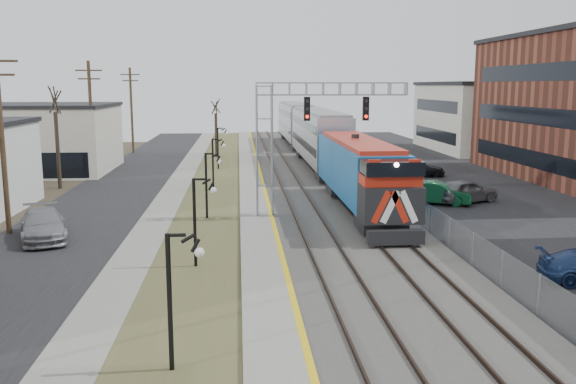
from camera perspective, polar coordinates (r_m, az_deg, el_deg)
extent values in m
cube|color=black|center=(44.98, -16.73, -0.64)|extent=(7.00, 120.00, 0.04)
cube|color=gray|center=(44.25, -11.02, -0.54)|extent=(2.00, 120.00, 0.08)
cube|color=#4B522B|center=(44.02, -7.14, -0.50)|extent=(4.00, 120.00, 0.06)
cube|color=gray|center=(43.97, -3.23, -0.34)|extent=(2.00, 120.00, 0.24)
cube|color=#595651|center=(44.37, 3.23, -0.27)|extent=(8.00, 120.00, 0.20)
cube|color=black|center=(47.53, 17.72, -0.14)|extent=(16.00, 120.00, 0.04)
cube|color=gold|center=(43.98, -2.09, -0.16)|extent=(0.24, 120.00, 0.01)
cube|color=#2D2119|center=(44.05, -0.31, -0.09)|extent=(0.08, 120.00, 0.15)
cube|color=#2D2119|center=(44.19, 1.63, -0.07)|extent=(0.08, 120.00, 0.15)
cube|color=#2D2119|center=(44.45, 4.19, -0.03)|extent=(0.08, 120.00, 0.15)
cube|color=#2D2119|center=(44.70, 6.09, 0.00)|extent=(0.08, 120.00, 0.15)
cube|color=#135BA1|center=(38.03, 6.82, 1.59)|extent=(3.00, 17.00, 4.25)
cube|color=black|center=(30.05, 10.04, -4.18)|extent=(2.80, 0.50, 0.70)
cube|color=#AAACB5|center=(57.88, 2.85, 5.03)|extent=(3.00, 22.00, 5.33)
cube|color=#AAACB5|center=(80.48, 0.72, 6.42)|extent=(3.00, 22.00, 5.33)
cube|color=gray|center=(36.50, -2.22, 3.72)|extent=(1.00, 1.00, 8.00)
cube|color=gray|center=(36.67, 4.08, 9.60)|extent=(9.00, 0.80, 0.80)
cube|color=black|center=(36.05, 1.79, 7.79)|extent=(0.35, 0.25, 1.40)
cube|color=black|center=(36.61, 7.29, 7.75)|extent=(0.35, 0.25, 1.40)
cylinder|color=black|center=(17.42, -11.01, -10.23)|extent=(0.14, 0.14, 4.00)
cylinder|color=black|center=(26.99, -8.72, -2.92)|extent=(0.14, 0.14, 4.00)
cylinder|color=black|center=(36.79, -7.65, 0.54)|extent=(0.14, 0.14, 4.00)
cylinder|color=black|center=(46.67, -7.04, 2.54)|extent=(0.14, 0.14, 4.00)
cylinder|color=black|center=(58.59, -6.57, 4.05)|extent=(0.14, 0.14, 4.00)
cylinder|color=#4C3823|center=(35.63, -25.19, 4.25)|extent=(0.28, 0.28, 10.00)
cylinder|color=#4C3823|center=(54.77, -17.92, 6.37)|extent=(0.28, 0.28, 10.00)
cylinder|color=#4C3823|center=(74.36, -14.43, 7.36)|extent=(0.28, 0.28, 10.00)
cube|color=gray|center=(45.02, 8.55, 0.69)|extent=(0.04, 120.00, 1.60)
cube|color=beige|center=(61.46, -22.69, 4.55)|extent=(14.00, 12.00, 6.00)
cube|color=beige|center=(80.05, 19.07, 6.57)|extent=(16.00, 18.00, 8.00)
cylinder|color=#382D23|center=(50.48, -20.74, 3.64)|extent=(0.30, 0.30, 5.95)
cylinder|color=#382D23|center=(68.52, -6.74, 5.27)|extent=(0.30, 0.30, 4.90)
imported|color=slate|center=(43.32, 16.26, 0.06)|extent=(5.14, 3.69, 1.62)
imported|color=#0E4627|center=(42.32, 13.75, -0.13)|extent=(4.86, 3.26, 1.51)
imported|color=gray|center=(34.20, -21.96, -2.91)|extent=(3.78, 5.75, 1.55)
imported|color=black|center=(54.96, 11.93, 2.16)|extent=(5.09, 2.47, 1.43)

